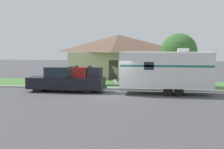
# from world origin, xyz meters

# --- Properties ---
(ground_plane) EXTENTS (120.00, 120.00, 0.00)m
(ground_plane) POSITION_xyz_m (0.00, 0.00, 0.00)
(ground_plane) COLOR #47474C
(curb_strip) EXTENTS (80.00, 0.30, 0.14)m
(curb_strip) POSITION_xyz_m (0.00, 3.75, 0.07)
(curb_strip) COLOR #ADADA8
(curb_strip) RESTS_ON ground_plane
(lawn_strip) EXTENTS (80.00, 7.00, 0.03)m
(lawn_strip) POSITION_xyz_m (0.00, 7.40, 0.01)
(lawn_strip) COLOR #477538
(lawn_strip) RESTS_ON ground_plane
(house_across_street) EXTENTS (10.92, 8.14, 4.93)m
(house_across_street) POSITION_xyz_m (-1.77, 14.98, 2.55)
(house_across_street) COLOR beige
(house_across_street) RESTS_ON ground_plane
(pickup_truck) EXTENTS (6.05, 1.92, 2.05)m
(pickup_truck) POSITION_xyz_m (-3.96, 1.97, 0.91)
(pickup_truck) COLOR black
(pickup_truck) RESTS_ON ground_plane
(travel_trailer) EXTENTS (7.81, 2.37, 3.40)m
(travel_trailer) POSITION_xyz_m (3.66, 1.97, 1.82)
(travel_trailer) COLOR black
(travel_trailer) RESTS_ON ground_plane
(mailbox) EXTENTS (0.48, 0.20, 1.26)m
(mailbox) POSITION_xyz_m (5.00, 4.56, 0.97)
(mailbox) COLOR brown
(mailbox) RESTS_ON ground_plane
(tree_in_yard) EXTENTS (3.18, 3.18, 4.70)m
(tree_in_yard) POSITION_xyz_m (4.78, 6.75, 3.10)
(tree_in_yard) COLOR brown
(tree_in_yard) RESTS_ON ground_plane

